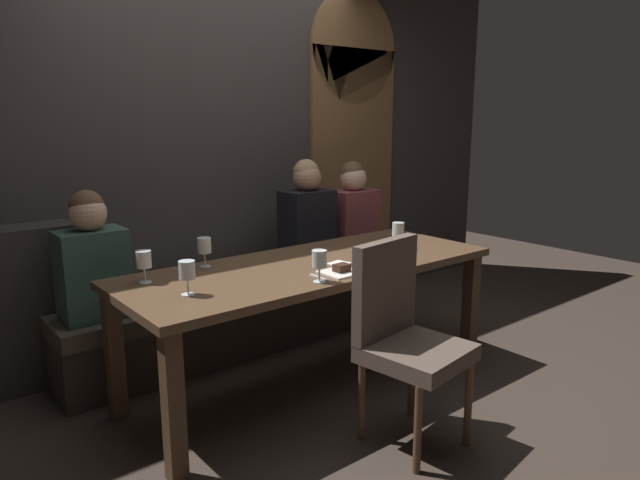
{
  "coord_description": "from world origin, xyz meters",
  "views": [
    {
      "loc": [
        -1.96,
        -2.48,
        1.56
      ],
      "look_at": [
        0.13,
        0.09,
        0.84
      ],
      "focal_mm": 32.23,
      "sensor_mm": 36.0,
      "label": 1
    }
  ],
  "objects_px": {
    "wine_glass_far_right": "(204,246)",
    "fork_on_table": "(320,278)",
    "diner_far_end": "(353,215)",
    "wine_glass_near_right": "(144,261)",
    "wine_glass_far_left": "(398,231)",
    "dining_table": "(312,278)",
    "chair_near_side": "(403,329)",
    "wine_glass_center_back": "(187,272)",
    "banquette_bench": "(248,316)",
    "diner_bearded": "(307,220)",
    "dessert_plate": "(341,271)",
    "wine_glass_center_front": "(319,260)",
    "diner_redhead": "(92,259)"
  },
  "relations": [
    {
      "from": "banquette_bench",
      "to": "diner_bearded",
      "type": "bearing_deg",
      "value": 0.13
    },
    {
      "from": "fork_on_table",
      "to": "wine_glass_near_right",
      "type": "bearing_deg",
      "value": 147.25
    },
    {
      "from": "wine_glass_near_right",
      "to": "fork_on_table",
      "type": "xyz_separation_m",
      "value": [
        0.73,
        -0.5,
        -0.11
      ]
    },
    {
      "from": "diner_bearded",
      "to": "diner_far_end",
      "type": "bearing_deg",
      "value": 0.46
    },
    {
      "from": "dining_table",
      "to": "wine_glass_far_right",
      "type": "bearing_deg",
      "value": 148.68
    },
    {
      "from": "diner_far_end",
      "to": "fork_on_table",
      "type": "height_order",
      "value": "diner_far_end"
    },
    {
      "from": "banquette_bench",
      "to": "diner_bearded",
      "type": "xyz_separation_m",
      "value": [
        0.51,
        0.0,
        0.61
      ]
    },
    {
      "from": "wine_glass_center_front",
      "to": "banquette_bench",
      "type": "bearing_deg",
      "value": 78.57
    },
    {
      "from": "dining_table",
      "to": "diner_bearded",
      "type": "distance_m",
      "value": 0.89
    },
    {
      "from": "wine_glass_near_right",
      "to": "dessert_plate",
      "type": "bearing_deg",
      "value": -29.19
    },
    {
      "from": "wine_glass_far_left",
      "to": "dessert_plate",
      "type": "xyz_separation_m",
      "value": [
        -0.67,
        -0.22,
        -0.1
      ]
    },
    {
      "from": "diner_redhead",
      "to": "wine_glass_center_front",
      "type": "height_order",
      "value": "diner_redhead"
    },
    {
      "from": "dining_table",
      "to": "wine_glass_near_right",
      "type": "distance_m",
      "value": 0.94
    },
    {
      "from": "wine_glass_center_back",
      "to": "wine_glass_far_left",
      "type": "bearing_deg",
      "value": 2.07
    },
    {
      "from": "banquette_bench",
      "to": "wine_glass_center_back",
      "type": "relative_size",
      "value": 15.24
    },
    {
      "from": "dining_table",
      "to": "banquette_bench",
      "type": "xyz_separation_m",
      "value": [
        0.0,
        0.7,
        -0.42
      ]
    },
    {
      "from": "wine_glass_near_right",
      "to": "diner_far_end",
      "type": "bearing_deg",
      "value": 14.74
    },
    {
      "from": "dining_table",
      "to": "diner_bearded",
      "type": "height_order",
      "value": "diner_bearded"
    },
    {
      "from": "diner_bearded",
      "to": "dessert_plate",
      "type": "relative_size",
      "value": 4.28
    },
    {
      "from": "wine_glass_center_front",
      "to": "wine_glass_center_back",
      "type": "bearing_deg",
      "value": 159.97
    },
    {
      "from": "wine_glass_center_back",
      "to": "chair_near_side",
      "type": "bearing_deg",
      "value": -37.6
    },
    {
      "from": "dining_table",
      "to": "wine_glass_far_left",
      "type": "xyz_separation_m",
      "value": [
        0.65,
        -0.05,
        0.2
      ]
    },
    {
      "from": "wine_glass_center_front",
      "to": "fork_on_table",
      "type": "xyz_separation_m",
      "value": [
        0.05,
        0.05,
        -0.11
      ]
    },
    {
      "from": "chair_near_side",
      "to": "wine_glass_center_front",
      "type": "relative_size",
      "value": 5.98
    },
    {
      "from": "wine_glass_far_right",
      "to": "dining_table",
      "type": "bearing_deg",
      "value": -31.32
    },
    {
      "from": "wine_glass_far_right",
      "to": "wine_glass_center_back",
      "type": "relative_size",
      "value": 1.0
    },
    {
      "from": "wine_glass_center_back",
      "to": "diner_redhead",
      "type": "bearing_deg",
      "value": 103.37
    },
    {
      "from": "wine_glass_center_front",
      "to": "wine_glass_far_right",
      "type": "height_order",
      "value": "same"
    },
    {
      "from": "dining_table",
      "to": "diner_redhead",
      "type": "distance_m",
      "value": 1.22
    },
    {
      "from": "diner_far_end",
      "to": "wine_glass_center_front",
      "type": "relative_size",
      "value": 4.74
    },
    {
      "from": "diner_redhead",
      "to": "diner_bearded",
      "type": "relative_size",
      "value": 0.89
    },
    {
      "from": "wine_glass_center_front",
      "to": "diner_bearded",
      "type": "bearing_deg",
      "value": 54.96
    },
    {
      "from": "banquette_bench",
      "to": "diner_far_end",
      "type": "bearing_deg",
      "value": 0.29
    },
    {
      "from": "diner_bearded",
      "to": "wine_glass_near_right",
      "type": "xyz_separation_m",
      "value": [
        -1.4,
        -0.48,
        0.02
      ]
    },
    {
      "from": "diner_bearded",
      "to": "fork_on_table",
      "type": "height_order",
      "value": "diner_bearded"
    },
    {
      "from": "wine_glass_far_right",
      "to": "wine_glass_far_left",
      "type": "bearing_deg",
      "value": -17.13
    },
    {
      "from": "wine_glass_far_left",
      "to": "diner_bearded",
      "type": "bearing_deg",
      "value": 100.78
    },
    {
      "from": "wine_glass_far_right",
      "to": "diner_far_end",
      "type": "bearing_deg",
      "value": 15.08
    },
    {
      "from": "wine_glass_far_left",
      "to": "chair_near_side",
      "type": "bearing_deg",
      "value": -134.77
    },
    {
      "from": "wine_glass_far_left",
      "to": "fork_on_table",
      "type": "distance_m",
      "value": 0.85
    },
    {
      "from": "wine_glass_center_front",
      "to": "dining_table",
      "type": "bearing_deg",
      "value": 57.43
    },
    {
      "from": "banquette_bench",
      "to": "chair_near_side",
      "type": "bearing_deg",
      "value": -90.51
    },
    {
      "from": "diner_far_end",
      "to": "wine_glass_far_right",
      "type": "distance_m",
      "value": 1.52
    },
    {
      "from": "dining_table",
      "to": "chair_near_side",
      "type": "height_order",
      "value": "chair_near_side"
    },
    {
      "from": "diner_bearded",
      "to": "wine_glass_far_left",
      "type": "xyz_separation_m",
      "value": [
        0.14,
        -0.75,
        0.02
      ]
    },
    {
      "from": "wine_glass_far_right",
      "to": "fork_on_table",
      "type": "distance_m",
      "value": 0.69
    },
    {
      "from": "dining_table",
      "to": "wine_glass_center_back",
      "type": "height_order",
      "value": "wine_glass_center_back"
    },
    {
      "from": "diner_far_end",
      "to": "wine_glass_center_back",
      "type": "distance_m",
      "value": 1.95
    },
    {
      "from": "diner_redhead",
      "to": "wine_glass_center_back",
      "type": "relative_size",
      "value": 4.39
    },
    {
      "from": "diner_bearded",
      "to": "diner_far_end",
      "type": "xyz_separation_m",
      "value": [
        0.44,
        0.0,
        -0.02
      ]
    }
  ]
}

